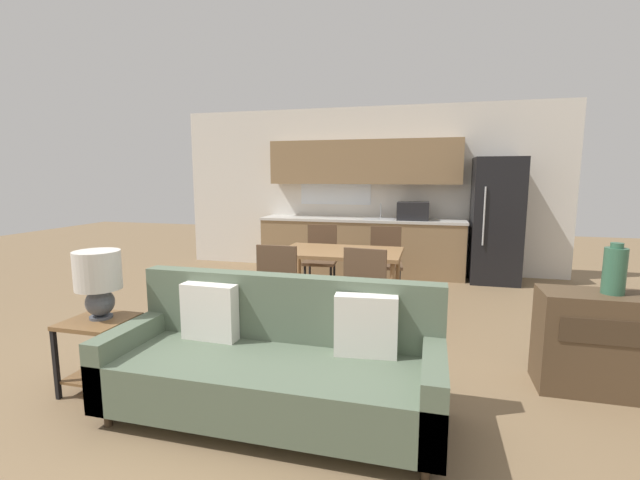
# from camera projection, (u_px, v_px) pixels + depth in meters

# --- Properties ---
(ground_plane) EXTENTS (20.00, 20.00, 0.00)m
(ground_plane) POSITION_uv_depth(u_px,v_px,m) (259.00, 408.00, 2.93)
(ground_plane) COLOR #7F6647
(wall_back) EXTENTS (6.40, 0.07, 2.70)m
(wall_back) POSITION_uv_depth(u_px,v_px,m) (364.00, 190.00, 7.16)
(wall_back) COLOR silver
(wall_back) RESTS_ON ground_plane
(kitchen_counter) EXTENTS (3.27, 0.65, 2.15)m
(kitchen_counter) POSITION_uv_depth(u_px,v_px,m) (362.00, 222.00, 6.95)
(kitchen_counter) COLOR #8E704C
(kitchen_counter) RESTS_ON ground_plane
(refrigerator) EXTENTS (0.69, 0.73, 1.85)m
(refrigerator) POSITION_uv_depth(u_px,v_px,m) (496.00, 221.00, 6.34)
(refrigerator) COLOR black
(refrigerator) RESTS_ON ground_plane
(dining_table) EXTENTS (1.35, 0.85, 0.74)m
(dining_table) POSITION_uv_depth(u_px,v_px,m) (341.00, 256.00, 4.85)
(dining_table) COLOR olive
(dining_table) RESTS_ON ground_plane
(couch) EXTENTS (2.16, 0.80, 0.89)m
(couch) POSITION_uv_depth(u_px,v_px,m) (276.00, 364.00, 2.82)
(couch) COLOR #3D2D1E
(couch) RESTS_ON ground_plane
(side_table) EXTENTS (0.44, 0.44, 0.54)m
(side_table) POSITION_uv_depth(u_px,v_px,m) (100.00, 343.00, 3.14)
(side_table) COLOR brown
(side_table) RESTS_ON ground_plane
(table_lamp) EXTENTS (0.32, 0.32, 0.50)m
(table_lamp) POSITION_uv_depth(u_px,v_px,m) (98.00, 278.00, 3.10)
(table_lamp) COLOR #4C515B
(table_lamp) RESTS_ON side_table
(credenza) EXTENTS (0.92, 0.41, 0.74)m
(credenza) POSITION_uv_depth(u_px,v_px,m) (606.00, 343.00, 3.11)
(credenza) COLOR brown
(credenza) RESTS_ON ground_plane
(vase) EXTENTS (0.15, 0.15, 0.37)m
(vase) POSITION_uv_depth(u_px,v_px,m) (615.00, 270.00, 3.03)
(vase) COLOR #336047
(vase) RESTS_ON credenza
(dining_chair_near_right) EXTENTS (0.47, 0.47, 0.93)m
(dining_chair_near_right) POSITION_uv_depth(u_px,v_px,m) (368.00, 290.00, 4.03)
(dining_chair_near_right) COLOR brown
(dining_chair_near_right) RESTS_ON ground_plane
(dining_chair_near_left) EXTENTS (0.42, 0.42, 0.93)m
(dining_chair_near_left) POSITION_uv_depth(u_px,v_px,m) (281.00, 285.00, 4.21)
(dining_chair_near_left) COLOR brown
(dining_chair_near_left) RESTS_ON ground_plane
(dining_chair_far_left) EXTENTS (0.46, 0.46, 0.93)m
(dining_chair_far_left) POSITION_uv_depth(u_px,v_px,m) (321.00, 256.00, 5.73)
(dining_chair_far_left) COLOR brown
(dining_chair_far_left) RESTS_ON ground_plane
(dining_chair_far_right) EXTENTS (0.47, 0.47, 0.93)m
(dining_chair_far_right) POSITION_uv_depth(u_px,v_px,m) (385.00, 259.00, 5.53)
(dining_chair_far_right) COLOR brown
(dining_chair_far_right) RESTS_ON ground_plane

